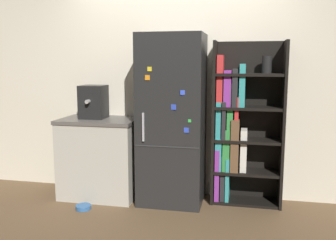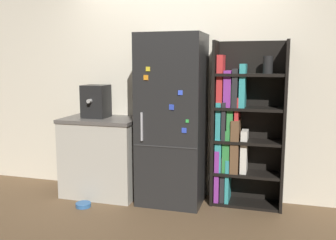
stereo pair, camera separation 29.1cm
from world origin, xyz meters
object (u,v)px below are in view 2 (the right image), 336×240
at_px(refrigerator, 172,120).
at_px(bookshelf, 239,129).
at_px(espresso_machine, 96,101).
at_px(pet_bowl, 83,205).

bearing_deg(refrigerator, bookshelf, 11.47).
height_order(bookshelf, espresso_machine, bookshelf).
bearing_deg(refrigerator, pet_bowl, -153.46).
bearing_deg(bookshelf, espresso_machine, -175.38).
bearing_deg(bookshelf, refrigerator, -168.53).
distance_m(bookshelf, pet_bowl, 1.89).
height_order(refrigerator, espresso_machine, refrigerator).
distance_m(refrigerator, espresso_machine, 0.94).
relative_size(espresso_machine, pet_bowl, 2.24).
bearing_deg(pet_bowl, refrigerator, 26.54).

